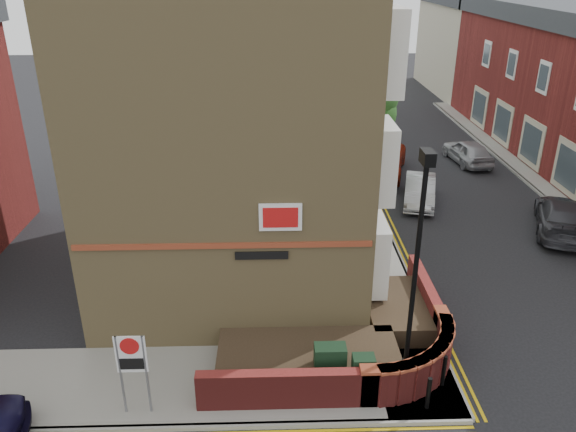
# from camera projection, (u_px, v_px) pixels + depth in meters

# --- Properties ---
(ground) EXTENTS (120.00, 120.00, 0.00)m
(ground) POSITION_uv_depth(u_px,v_px,m) (347.00, 426.00, 13.32)
(ground) COLOR black
(ground) RESTS_ON ground
(pavement_corner) EXTENTS (13.00, 3.00, 0.12)m
(pavement_corner) POSITION_uv_depth(u_px,v_px,m) (205.00, 384.00, 14.56)
(pavement_corner) COLOR gray
(pavement_corner) RESTS_ON ground
(pavement_main) EXTENTS (2.00, 32.00, 0.12)m
(pavement_main) POSITION_uv_depth(u_px,v_px,m) (346.00, 182.00, 27.93)
(pavement_main) COLOR gray
(pavement_main) RESTS_ON ground
(kerb_side) EXTENTS (13.00, 0.15, 0.12)m
(kerb_side) POSITION_uv_depth(u_px,v_px,m) (199.00, 427.00, 13.20)
(kerb_side) COLOR gray
(kerb_side) RESTS_ON ground
(kerb_main_near) EXTENTS (0.15, 32.00, 0.12)m
(kerb_main_near) POSITION_uv_depth(u_px,v_px,m) (366.00, 182.00, 27.95)
(kerb_main_near) COLOR gray
(kerb_main_near) RESTS_ON ground
(kerb_main_far) EXTENTS (0.15, 40.00, 0.12)m
(kerb_main_far) POSITION_uv_depth(u_px,v_px,m) (552.00, 204.00, 25.45)
(kerb_main_far) COLOR gray
(kerb_main_far) RESTS_ON ground
(yellow_lines_main) EXTENTS (0.28, 32.00, 0.01)m
(yellow_lines_main) POSITION_uv_depth(u_px,v_px,m) (371.00, 183.00, 27.98)
(yellow_lines_main) COLOR gold
(yellow_lines_main) RESTS_ON ground
(corner_building) EXTENTS (8.95, 10.40, 13.60)m
(corner_building) POSITION_uv_depth(u_px,v_px,m) (235.00, 93.00, 17.96)
(corner_building) COLOR #988051
(corner_building) RESTS_ON ground
(garden_wall) EXTENTS (6.80, 6.00, 1.20)m
(garden_wall) POSITION_uv_depth(u_px,v_px,m) (335.00, 358.00, 15.60)
(garden_wall) COLOR maroon
(garden_wall) RESTS_ON ground
(lamppost) EXTENTS (0.25, 0.50, 6.30)m
(lamppost) POSITION_uv_depth(u_px,v_px,m) (415.00, 277.00, 13.08)
(lamppost) COLOR black
(lamppost) RESTS_ON pavement_corner
(utility_cabinet_large) EXTENTS (0.80, 0.45, 1.20)m
(utility_cabinet_large) POSITION_uv_depth(u_px,v_px,m) (330.00, 366.00, 14.20)
(utility_cabinet_large) COLOR black
(utility_cabinet_large) RESTS_ON pavement_corner
(utility_cabinet_small) EXTENTS (0.55, 0.40, 1.10)m
(utility_cabinet_small) POSITION_uv_depth(u_px,v_px,m) (363.00, 375.00, 13.97)
(utility_cabinet_small) COLOR black
(utility_cabinet_small) RESTS_ON pavement_corner
(bollard_near) EXTENTS (0.11, 0.11, 0.90)m
(bollard_near) POSITION_uv_depth(u_px,v_px,m) (428.00, 393.00, 13.50)
(bollard_near) COLOR black
(bollard_near) RESTS_ON pavement_corner
(bollard_far) EXTENTS (0.11, 0.11, 0.90)m
(bollard_far) POSITION_uv_depth(u_px,v_px,m) (444.00, 371.00, 14.25)
(bollard_far) COLOR black
(bollard_far) RESTS_ON pavement_corner
(zone_sign) EXTENTS (0.72, 0.07, 2.20)m
(zone_sign) POSITION_uv_depth(u_px,v_px,m) (132.00, 361.00, 12.95)
(zone_sign) COLOR slate
(zone_sign) RESTS_ON pavement_corner
(far_terrace_cream) EXTENTS (5.40, 12.40, 8.00)m
(far_terrace_cream) POSITION_uv_depth(u_px,v_px,m) (465.00, 42.00, 46.68)
(far_terrace_cream) COLOR #B4AA95
(far_terrace_cream) RESTS_ON ground
(tree_near) EXTENTS (3.64, 3.65, 6.70)m
(tree_near) POSITION_uv_depth(u_px,v_px,m) (356.00, 98.00, 24.23)
(tree_near) COLOR #382B1E
(tree_near) RESTS_ON pavement_main
(tree_mid) EXTENTS (4.03, 4.03, 7.42)m
(tree_mid) POSITION_uv_depth(u_px,v_px,m) (337.00, 58.00, 31.32)
(tree_mid) COLOR #382B1E
(tree_mid) RESTS_ON pavement_main
(tree_far) EXTENTS (3.81, 3.81, 7.00)m
(tree_far) POSITION_uv_depth(u_px,v_px,m) (324.00, 44.00, 38.72)
(tree_far) COLOR #382B1E
(tree_far) RESTS_ON pavement_main
(traffic_light_assembly) EXTENTS (0.20, 0.16, 4.20)m
(traffic_light_assembly) POSITION_uv_depth(u_px,v_px,m) (336.00, 90.00, 35.01)
(traffic_light_assembly) COLOR black
(traffic_light_assembly) RESTS_ON pavement_main
(silver_car_near) EXTENTS (2.19, 3.95, 1.23)m
(silver_car_near) POSITION_uv_depth(u_px,v_px,m) (420.00, 190.00, 25.44)
(silver_car_near) COLOR #A3A7AA
(silver_car_near) RESTS_ON ground
(red_car_main) EXTENTS (3.88, 5.85, 1.49)m
(red_car_main) POSITION_uv_depth(u_px,v_px,m) (379.00, 161.00, 28.84)
(red_car_main) COLOR maroon
(red_car_main) RESTS_ON ground
(grey_car_far) EXTENTS (3.56, 5.12, 1.38)m
(grey_car_far) POSITION_uv_depth(u_px,v_px,m) (562.00, 216.00, 22.65)
(grey_car_far) COLOR #313137
(grey_car_far) RESTS_ON ground
(silver_car_far) EXTENTS (2.02, 4.00, 1.31)m
(silver_car_far) POSITION_uv_depth(u_px,v_px,m) (468.00, 152.00, 30.55)
(silver_car_far) COLOR #9C9EA4
(silver_car_far) RESTS_ON ground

